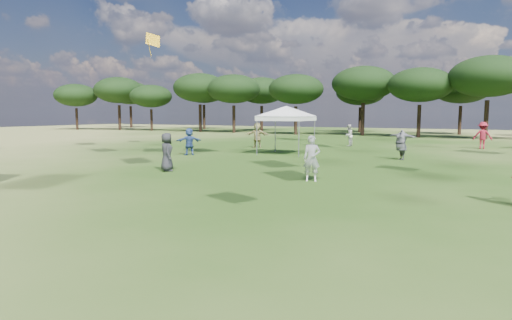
{
  "coord_description": "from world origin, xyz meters",
  "views": [
    {
      "loc": [
        2.54,
        -0.32,
        2.39
      ],
      "look_at": [
        0.38,
        3.87,
        1.87
      ],
      "focal_mm": 30.0,
      "sensor_mm": 36.0,
      "label": 1
    }
  ],
  "objects": [
    {
      "name": "festival_crowd",
      "position": [
        1.17,
        23.84,
        0.84
      ],
      "size": [
        27.49,
        22.75,
        1.81
      ],
      "color": "#504F54",
      "rests_on": "ground"
    },
    {
      "name": "tent_left",
      "position": [
        -7.31,
        22.61,
        2.68
      ],
      "size": [
        5.54,
        5.54,
        3.11
      ],
      "rotation": [
        0.0,
        0.0,
        0.01
      ],
      "color": "gray",
      "rests_on": "ground"
    },
    {
      "name": "tree_line",
      "position": [
        2.39,
        47.41,
        5.42
      ],
      "size": [
        108.78,
        17.63,
        7.77
      ],
      "color": "black",
      "rests_on": "ground"
    }
  ]
}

